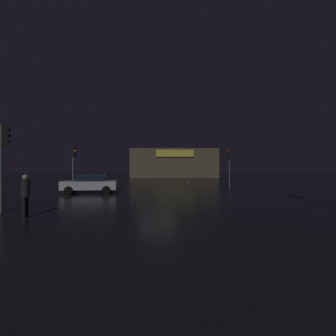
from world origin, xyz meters
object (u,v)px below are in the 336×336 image
Objects in this scene: store_building at (173,163)px; traffic_signal_cross_left at (229,158)px; traffic_signal_opposite at (74,158)px; pedestrian at (25,192)px; traffic_signal_main at (3,152)px; car_near at (90,183)px.

traffic_signal_cross_left is at bearing -81.30° from store_building.
traffic_signal_opposite is at bearing -115.58° from store_building.
traffic_signal_cross_left is at bearing 50.54° from pedestrian.
traffic_signal_main is 19.74m from traffic_signal_cross_left.
pedestrian is (-0.46, -9.57, 0.25)m from car_near.
traffic_signal_main is at bearing -87.18° from traffic_signal_opposite.
traffic_signal_main is 8.70m from car_near.
store_building is at bearing 73.49° from car_near.
car_near is (-12.06, -5.63, -2.06)m from traffic_signal_cross_left.
traffic_signal_main reaches higher than pedestrian.
traffic_signal_opposite is 14.72m from traffic_signal_cross_left.
store_building reaches higher than car_near.
car_near is 9.59m from pedestrian.
traffic_signal_main is 13.65m from traffic_signal_opposite.
traffic_signal_main reaches higher than car_near.
traffic_signal_opposite is 6.33m from car_near.
store_building is 25.89m from traffic_signal_opposite.
traffic_signal_main is 1.06× the size of traffic_signal_cross_left.
traffic_signal_main is 2.26× the size of pedestrian.
traffic_signal_opposite is at bearing 92.82° from traffic_signal_main.
traffic_signal_opposite is 1.07× the size of traffic_signal_cross_left.
pedestrian is at bearing -103.18° from store_building.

